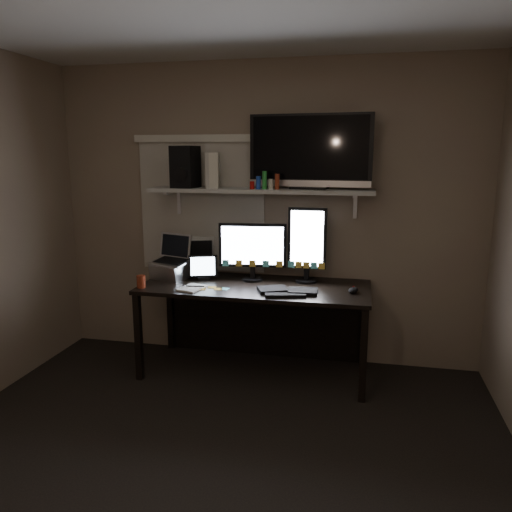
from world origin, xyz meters
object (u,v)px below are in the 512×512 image
(desk, at_px, (258,302))
(tablet, at_px, (204,267))
(cup, at_px, (141,282))
(game_console, at_px, (214,170))
(laptop, at_px, (171,258))
(speaker, at_px, (185,167))
(keyboard, at_px, (288,291))
(tv, at_px, (310,152))
(mouse, at_px, (353,290))
(monitor_portrait, at_px, (307,245))
(monitor_landscape, at_px, (253,252))

(desk, bearing_deg, tablet, -174.90)
(cup, relative_size, game_console, 0.35)
(laptop, height_order, speaker, speaker)
(desk, relative_size, laptop, 5.04)
(keyboard, distance_m, game_console, 1.17)
(laptop, bearing_deg, tv, 26.02)
(tablet, height_order, speaker, speaker)
(tablet, xyz_separation_m, tv, (0.84, 0.14, 0.93))
(keyboard, distance_m, mouse, 0.49)
(game_console, bearing_deg, desk, -28.33)
(mouse, bearing_deg, keyboard, -154.54)
(game_console, relative_size, speaker, 0.84)
(mouse, bearing_deg, tablet, -171.99)
(cup, bearing_deg, mouse, 7.06)
(monitor_portrait, xyz_separation_m, cup, (-1.24, -0.45, -0.26))
(laptop, distance_m, game_console, 0.81)
(desk, relative_size, tv, 1.87)
(laptop, bearing_deg, game_console, 42.81)
(game_console, bearing_deg, monitor_portrait, -16.23)
(monitor_portrait, xyz_separation_m, laptop, (-1.12, -0.12, -0.13))
(desk, relative_size, speaker, 5.35)
(monitor_landscape, xyz_separation_m, cup, (-0.80, -0.41, -0.19))
(mouse, distance_m, game_console, 1.48)
(desk, relative_size, monitor_landscape, 3.27)
(monitor_portrait, distance_m, tv, 0.73)
(desk, distance_m, speaker, 1.26)
(keyboard, relative_size, speaker, 1.35)
(tablet, xyz_separation_m, laptop, (-0.28, -0.01, 0.07))
(desk, bearing_deg, laptop, -175.83)
(desk, bearing_deg, monitor_portrait, 9.65)
(mouse, height_order, game_console, game_console)
(laptop, bearing_deg, cup, -92.18)
(desk, bearing_deg, cup, -155.91)
(laptop, xyz_separation_m, speaker, (0.11, 0.10, 0.74))
(desk, xyz_separation_m, monitor_portrait, (0.39, 0.07, 0.49))
(mouse, relative_size, speaker, 0.33)
(keyboard, height_order, game_console, game_console)
(monitor_landscape, relative_size, game_console, 1.95)
(mouse, bearing_deg, laptop, -170.30)
(monitor_landscape, xyz_separation_m, game_console, (-0.34, 0.08, 0.65))
(desk, relative_size, tablet, 7.56)
(keyboard, xyz_separation_m, mouse, (0.48, 0.09, 0.01))
(monitor_portrait, relative_size, game_console, 2.19)
(monitor_landscape, relative_size, speaker, 1.64)
(cup, bearing_deg, keyboard, 5.40)
(monitor_landscape, bearing_deg, tv, 3.18)
(laptop, xyz_separation_m, game_console, (0.34, 0.16, 0.71))
(game_console, bearing_deg, monitor_landscape, -26.15)
(tv, bearing_deg, laptop, -167.24)
(cup, height_order, tv, tv)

